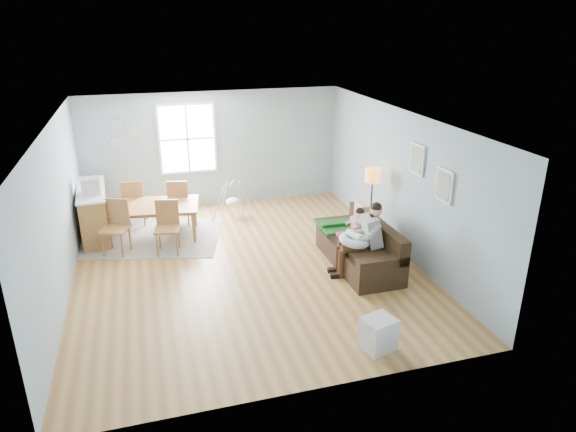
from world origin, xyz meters
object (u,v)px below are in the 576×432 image
object	(u,v)px
storage_cube	(378,334)
dining_table	(151,222)
chair_nw	(134,199)
chair_ne	(179,199)
counter	(94,212)
baby_swing	(233,201)
floor_lamp	(372,181)
chair_se	(167,223)
father	(363,236)
sofa	(362,250)
toddler	(354,225)
chair_sw	(116,223)
monitor	(90,186)

from	to	relation	value
storage_cube	dining_table	xyz separation A→B (m)	(-2.82, 4.79, 0.11)
storage_cube	chair_nw	distance (m)	6.38
chair_ne	counter	size ratio (longest dim) A/B	0.55
chair_ne	baby_swing	bearing A→B (deg)	7.67
floor_lamp	chair_se	world-z (taller)	floor_lamp
father	baby_swing	bearing A→B (deg)	116.64
sofa	chair_se	distance (m)	3.71
toddler	chair_se	bearing A→B (deg)	156.83
chair_sw	chair_nw	distance (m)	1.34
chair_se	counter	size ratio (longest dim) A/B	0.55
chair_nw	counter	world-z (taller)	chair_nw
sofa	monitor	distance (m)	5.38
sofa	father	bearing A→B (deg)	-113.80
monitor	baby_swing	bearing A→B (deg)	11.79
chair_sw	counter	distance (m)	1.07
floor_lamp	baby_swing	xyz separation A→B (m)	(-2.42, 2.07, -0.89)
storage_cube	chair_ne	distance (m)	5.76
monitor	father	bearing A→B (deg)	-30.95
dining_table	chair_ne	size ratio (longest dim) A/B	1.91
dining_table	chair_ne	distance (m)	0.87
father	chair_ne	xyz separation A→B (m)	(-2.87, 3.19, -0.12)
chair_nw	chair_ne	world-z (taller)	same
father	chair_ne	distance (m)	4.29
chair_sw	counter	bearing A→B (deg)	116.06
dining_table	chair_sw	xyz separation A→B (m)	(-0.63, -0.53, 0.26)
sofa	floor_lamp	distance (m)	1.50
father	storage_cube	bearing A→B (deg)	-107.98
chair_sw	chair_nw	world-z (taller)	chair_sw
chair_ne	sofa	bearing A→B (deg)	-43.92
counter	floor_lamp	bearing A→B (deg)	-18.66
father	chair_se	world-z (taller)	father
toddler	floor_lamp	world-z (taller)	floor_lamp
floor_lamp	baby_swing	bearing A→B (deg)	139.54
chair_nw	monitor	size ratio (longest dim) A/B	2.77
sofa	chair_sw	world-z (taller)	chair_sw
floor_lamp	chair_se	xyz separation A→B (m)	(-3.95, 0.61, -0.67)
floor_lamp	counter	size ratio (longest dim) A/B	0.81
monitor	floor_lamp	bearing A→B (deg)	-15.37
floor_lamp	storage_cube	bearing A→B (deg)	-112.81
chair_se	dining_table	bearing A→B (deg)	111.49
chair_se	chair_nw	world-z (taller)	chair_nw
sofa	baby_swing	size ratio (longest dim) A/B	1.98
floor_lamp	monitor	xyz separation A→B (m)	(-5.32, 1.46, -0.07)
father	floor_lamp	size ratio (longest dim) A/B	0.87
monitor	chair_ne	bearing A→B (deg)	14.61
toddler	chair_ne	bearing A→B (deg)	137.33
father	chair_nw	bearing A→B (deg)	138.02
chair_nw	baby_swing	bearing A→B (deg)	-2.14
chair_nw	baby_swing	size ratio (longest dim) A/B	0.97
chair_sw	monitor	distance (m)	0.95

